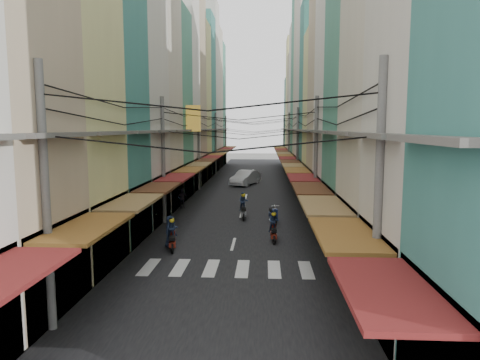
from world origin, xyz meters
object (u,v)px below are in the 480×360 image
at_px(bicycle, 347,230).
at_px(market_umbrella, 378,230).
at_px(white_car, 245,185).
at_px(traffic_sign, 320,205).

height_order(bicycle, market_umbrella, market_umbrella).
xyz_separation_m(white_car, market_umbrella, (6.71, -28.72, 2.07)).
distance_m(bicycle, traffic_sign, 3.55).
bearing_deg(traffic_sign, market_umbrella, -76.56).
height_order(white_car, bicycle, white_car).
height_order(white_car, traffic_sign, traffic_sign).
bearing_deg(traffic_sign, white_car, 103.07).
xyz_separation_m(white_car, bicycle, (7.15, -20.07, 0.00)).
distance_m(white_car, bicycle, 21.30).
relative_size(bicycle, traffic_sign, 0.56).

